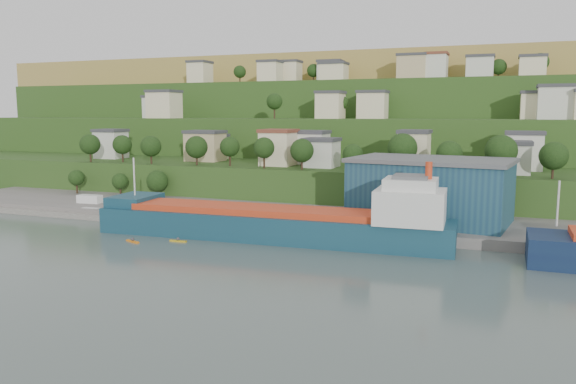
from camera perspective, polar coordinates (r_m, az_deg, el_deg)
The scene contains 10 objects.
ground at distance 100.15m, azimuth -6.79°, elevation -5.74°, with size 500.00×500.00×0.00m, color #42514B.
quay at distance 119.26m, azimuth 8.15°, elevation -3.54°, with size 220.00×26.00×4.00m, color slate.
pebble_beach at distance 149.38m, azimuth -21.77°, elevation -1.70°, with size 40.00×18.00×2.40m, color slate.
hillside at distance 259.86m, azimuth 10.69°, elevation 2.65°, with size 360.00×210.95×96.00m.
cargo_ship_near at distance 105.84m, azimuth -0.80°, elevation -3.39°, with size 68.73×13.81×17.56m.
warehouse at distance 116.73m, azimuth 14.28°, elevation 0.24°, with size 33.33×23.10×12.80m.
caravan at distance 145.13m, azimuth -19.49°, elevation -0.83°, with size 5.89×2.46×2.75m, color white.
dinghy at distance 137.35m, azimuth -19.40°, elevation -1.70°, with size 4.26×1.60×0.85m, color silver.
kayak_orange at distance 108.38m, azimuth -15.52°, elevation -4.79°, with size 3.46×1.80×0.87m.
kayak_yellow at distance 106.74m, azimuth -11.10°, elevation -4.84°, with size 3.40×0.69×0.85m.
Camera 1 is at (45.33, -86.10, 23.72)m, focal length 35.00 mm.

